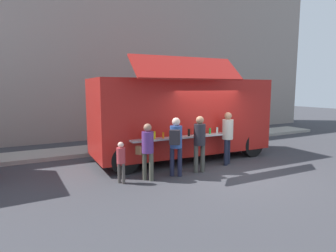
{
  "coord_description": "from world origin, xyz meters",
  "views": [
    {
      "loc": [
        -5.68,
        -6.69,
        2.58
      ],
      "look_at": [
        -1.12,
        1.74,
        1.3
      ],
      "focal_mm": 30.36,
      "sensor_mm": 36.0,
      "label": 1
    }
  ],
  "objects_px": {
    "trash_bin": "(231,130)",
    "customer_extra_browsing": "(228,134)",
    "customer_mid_with_backpack": "(176,141)",
    "food_truck_main": "(182,116)",
    "child_near_queue": "(121,159)",
    "customer_rear_waiting": "(147,147)",
    "customer_front_ordering": "(200,139)"
  },
  "relations": [
    {
      "from": "customer_front_ordering",
      "to": "child_near_queue",
      "type": "distance_m",
      "value": 2.48
    },
    {
      "from": "trash_bin",
      "to": "child_near_queue",
      "type": "distance_m",
      "value": 8.25
    },
    {
      "from": "customer_extra_browsing",
      "to": "trash_bin",
      "type": "bearing_deg",
      "value": -75.05
    },
    {
      "from": "trash_bin",
      "to": "child_near_queue",
      "type": "height_order",
      "value": "child_near_queue"
    },
    {
      "from": "trash_bin",
      "to": "customer_extra_browsing",
      "type": "height_order",
      "value": "customer_extra_browsing"
    },
    {
      "from": "trash_bin",
      "to": "customer_extra_browsing",
      "type": "relative_size",
      "value": 0.49
    },
    {
      "from": "food_truck_main",
      "to": "customer_extra_browsing",
      "type": "bearing_deg",
      "value": -56.79
    },
    {
      "from": "food_truck_main",
      "to": "customer_front_ordering",
      "type": "xyz_separation_m",
      "value": [
        -0.46,
        -1.78,
        -0.54
      ]
    },
    {
      "from": "trash_bin",
      "to": "customer_front_ordering",
      "type": "bearing_deg",
      "value": -139.49
    },
    {
      "from": "customer_mid_with_backpack",
      "to": "child_near_queue",
      "type": "xyz_separation_m",
      "value": [
        -1.61,
        0.18,
        -0.38
      ]
    },
    {
      "from": "customer_mid_with_backpack",
      "to": "customer_extra_browsing",
      "type": "relative_size",
      "value": 0.97
    },
    {
      "from": "customer_front_ordering",
      "to": "customer_mid_with_backpack",
      "type": "distance_m",
      "value": 0.85
    },
    {
      "from": "customer_mid_with_backpack",
      "to": "customer_rear_waiting",
      "type": "height_order",
      "value": "customer_mid_with_backpack"
    },
    {
      "from": "customer_mid_with_backpack",
      "to": "food_truck_main",
      "type": "bearing_deg",
      "value": 1.17
    },
    {
      "from": "customer_mid_with_backpack",
      "to": "customer_extra_browsing",
      "type": "bearing_deg",
      "value": -44.28
    },
    {
      "from": "trash_bin",
      "to": "customer_mid_with_backpack",
      "type": "bearing_deg",
      "value": -143.89
    },
    {
      "from": "trash_bin",
      "to": "customer_extra_browsing",
      "type": "bearing_deg",
      "value": -132.25
    },
    {
      "from": "customer_rear_waiting",
      "to": "trash_bin",
      "type": "bearing_deg",
      "value": -6.96
    },
    {
      "from": "customer_extra_browsing",
      "to": "customer_mid_with_backpack",
      "type": "bearing_deg",
      "value": 65.6
    },
    {
      "from": "customer_mid_with_backpack",
      "to": "customer_extra_browsing",
      "type": "height_order",
      "value": "customer_extra_browsing"
    },
    {
      "from": "child_near_queue",
      "to": "customer_front_ordering",
      "type": "bearing_deg",
      "value": -33.04
    },
    {
      "from": "customer_rear_waiting",
      "to": "child_near_queue",
      "type": "bearing_deg",
      "value": 133.63
    },
    {
      "from": "trash_bin",
      "to": "customer_extra_browsing",
      "type": "xyz_separation_m",
      "value": [
        -3.44,
        -3.79,
        0.63
      ]
    },
    {
      "from": "child_near_queue",
      "to": "trash_bin",
      "type": "bearing_deg",
      "value": -0.82
    },
    {
      "from": "customer_rear_waiting",
      "to": "child_near_queue",
      "type": "height_order",
      "value": "customer_rear_waiting"
    },
    {
      "from": "trash_bin",
      "to": "customer_extra_browsing",
      "type": "distance_m",
      "value": 5.16
    },
    {
      "from": "customer_rear_waiting",
      "to": "customer_extra_browsing",
      "type": "xyz_separation_m",
      "value": [
        3.07,
        0.25,
        0.11
      ]
    },
    {
      "from": "customer_front_ordering",
      "to": "food_truck_main",
      "type": "bearing_deg",
      "value": -7.11
    },
    {
      "from": "customer_extra_browsing",
      "to": "child_near_queue",
      "type": "relative_size",
      "value": 1.55
    },
    {
      "from": "food_truck_main",
      "to": "customer_extra_browsing",
      "type": "distance_m",
      "value": 1.79
    },
    {
      "from": "customer_front_ordering",
      "to": "customer_mid_with_backpack",
      "type": "relative_size",
      "value": 1.0
    },
    {
      "from": "customer_front_ordering",
      "to": "child_near_queue",
      "type": "relative_size",
      "value": 1.52
    }
  ]
}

